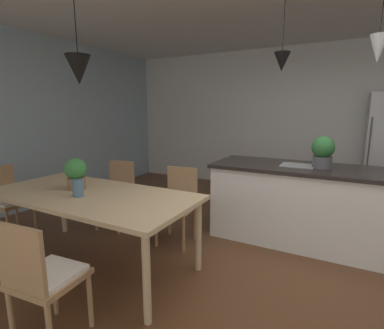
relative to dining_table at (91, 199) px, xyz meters
name	(u,v)px	position (x,y,z in m)	size (l,w,h in m)	color
ground_plane	(299,285)	(1.86, 0.64, -0.70)	(10.00, 8.40, 0.04)	brown
wall_back_kitchen	(331,121)	(1.86, 3.90, 0.67)	(10.00, 0.12, 2.70)	silver
window_wall_left_glazing	(14,123)	(-2.20, 0.64, 0.67)	(0.06, 8.40, 2.70)	#9EB7C6
dining_table	(91,199)	(0.00, 0.00, 0.00)	(2.08, 0.98, 0.75)	#D1B284
chair_far_left	(117,192)	(-0.47, 0.86, -0.21)	(0.44, 0.44, 0.87)	#A87F56
chair_window_end	(8,199)	(-1.41, 0.00, -0.21)	(0.43, 0.43, 0.87)	#A87F56
chair_near_right	(42,277)	(0.47, -0.86, -0.21)	(0.43, 0.43, 0.87)	#A87F56
chair_far_right	(178,203)	(0.46, 0.86, -0.21)	(0.44, 0.44, 0.87)	#A87F56
kitchen_island	(314,205)	(1.87, 1.55, -0.22)	(2.33, 0.84, 0.91)	white
pendant_over_table	(79,70)	(-0.11, 0.06, 1.21)	(0.23, 0.23, 0.94)	black
pendant_over_island_main	(282,61)	(1.42, 1.55, 1.38)	(0.18, 0.18, 0.74)	black
pendant_over_island_aux	(378,48)	(2.33, 1.55, 1.43)	(0.17, 0.17, 0.71)	black
potted_plant_on_island	(323,151)	(1.92, 1.55, 0.40)	(0.24, 0.24, 0.35)	#4C4C51
potted_plant_on_table	(76,173)	(-0.23, 0.04, 0.23)	(0.21, 0.21, 0.32)	#8C664C
vase_on_dining_table	(78,188)	(-0.01, -0.13, 0.14)	(0.10, 0.10, 0.16)	slate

